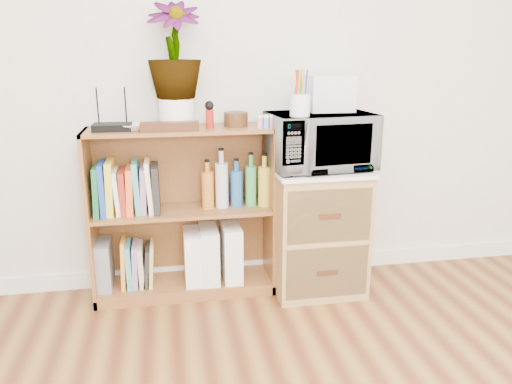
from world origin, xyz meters
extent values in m
cube|color=white|center=(0.00, 2.24, 0.05)|extent=(4.00, 0.02, 0.10)
cube|color=brown|center=(-0.35, 2.10, 0.47)|extent=(1.00, 0.30, 0.95)
cube|color=#9E7542|center=(0.40, 2.02, 0.35)|extent=(0.50, 0.45, 0.70)
imported|color=white|center=(0.40, 2.02, 0.87)|extent=(0.58, 0.42, 0.30)
cylinder|color=white|center=(0.25, 1.91, 1.08)|extent=(0.10, 0.10, 0.11)
cube|color=silver|center=(0.47, 2.10, 1.12)|extent=(0.24, 0.20, 0.19)
cube|color=black|center=(-0.69, 2.08, 0.97)|extent=(0.19, 0.13, 0.04)
imported|color=silver|center=(-0.59, 2.07, 0.97)|extent=(0.13, 0.13, 0.03)
cylinder|color=white|center=(-0.36, 2.12, 1.03)|extent=(0.18, 0.18, 0.15)
imported|color=#307832|center=(-0.36, 2.12, 1.35)|extent=(0.27, 0.27, 0.49)
cube|color=#331B0D|center=(-0.40, 2.00, 0.97)|extent=(0.29, 0.07, 0.05)
cylinder|color=maroon|center=(-0.19, 2.06, 1.00)|extent=(0.04, 0.04, 0.10)
cylinder|color=#38200F|center=(-0.05, 2.11, 0.99)|extent=(0.13, 0.13, 0.08)
cube|color=#D2748A|center=(0.10, 2.01, 0.98)|extent=(0.11, 0.04, 0.06)
cube|color=gray|center=(-0.79, 2.10, 0.20)|extent=(0.08, 0.21, 0.27)
cube|color=white|center=(-0.31, 2.09, 0.22)|extent=(0.09, 0.24, 0.30)
cube|color=white|center=(-0.21, 2.09, 0.23)|extent=(0.10, 0.25, 0.31)
cube|color=white|center=(-0.08, 2.09, 0.23)|extent=(0.10, 0.26, 0.32)
cube|color=#1B6839|center=(-0.80, 2.10, 0.63)|extent=(0.04, 0.20, 0.27)
cube|color=#1C46AA|center=(-0.76, 2.10, 0.64)|extent=(0.03, 0.20, 0.28)
cube|color=yellow|center=(-0.73, 2.10, 0.64)|extent=(0.04, 0.20, 0.29)
cube|color=white|center=(-0.69, 2.10, 0.62)|extent=(0.04, 0.20, 0.24)
cube|color=maroon|center=(-0.66, 2.10, 0.62)|extent=(0.03, 0.20, 0.23)
cube|color=orange|center=(-0.63, 2.10, 0.63)|extent=(0.04, 0.20, 0.25)
cube|color=teal|center=(-0.59, 2.10, 0.64)|extent=(0.04, 0.20, 0.28)
cube|color=#9F6FA6|center=(-0.56, 2.10, 0.62)|extent=(0.04, 0.20, 0.25)
cube|color=#FFECC6|center=(-0.52, 2.10, 0.64)|extent=(0.04, 0.20, 0.28)
cube|color=black|center=(-0.49, 2.10, 0.63)|extent=(0.04, 0.20, 0.26)
cylinder|color=#C37224|center=(-0.21, 2.10, 0.63)|extent=(0.07, 0.07, 0.26)
cylinder|color=silver|center=(-0.13, 2.10, 0.66)|extent=(0.07, 0.07, 0.32)
cylinder|color=#235EA3|center=(-0.05, 2.10, 0.63)|extent=(0.07, 0.07, 0.26)
cylinder|color=#389C57|center=(0.03, 2.10, 0.65)|extent=(0.06, 0.06, 0.29)
cylinder|color=gold|center=(0.11, 2.10, 0.64)|extent=(0.07, 0.07, 0.29)
cube|color=orange|center=(-0.69, 2.10, 0.21)|extent=(0.03, 0.19, 0.28)
cube|color=teal|center=(-0.66, 2.10, 0.19)|extent=(0.03, 0.19, 0.25)
cube|color=#9571A9|center=(-0.63, 2.10, 0.19)|extent=(0.04, 0.19, 0.24)
cube|color=#C3B698|center=(-0.59, 2.10, 0.19)|extent=(0.03, 0.19, 0.23)
cube|color=black|center=(-0.56, 2.10, 0.18)|extent=(0.05, 0.19, 0.22)
cube|color=#BEB957|center=(-0.54, 2.10, 0.19)|extent=(0.04, 0.19, 0.24)
camera|label=1|loc=(-0.42, -0.56, 1.35)|focal=35.00mm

